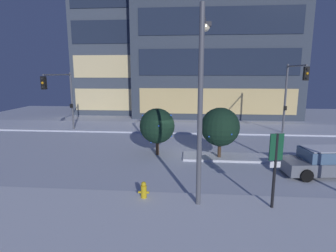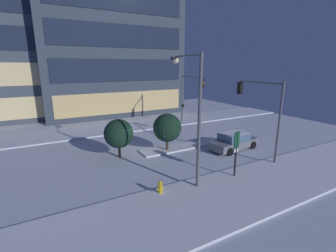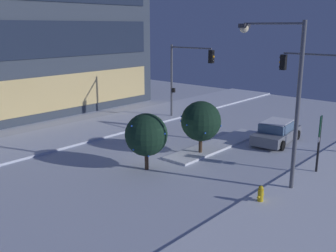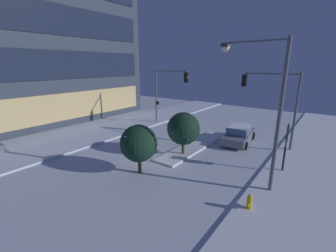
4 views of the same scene
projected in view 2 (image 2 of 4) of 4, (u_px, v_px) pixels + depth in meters
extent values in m
plane|color=silver|center=(132.00, 154.00, 20.23)|extent=(52.00, 52.00, 0.00)
cube|color=silver|center=(192.00, 207.00, 12.55)|extent=(52.00, 5.20, 0.14)
cube|color=silver|center=(105.00, 129.00, 27.88)|extent=(52.00, 5.20, 0.14)
cube|color=silver|center=(187.00, 146.00, 22.13)|extent=(9.00, 1.80, 0.14)
cube|color=#384251|center=(106.00, 9.00, 35.77)|extent=(20.10, 12.57, 31.11)
cube|color=#E5C67F|center=(124.00, 103.00, 33.66)|extent=(18.09, 0.10, 2.96)
cube|color=#232D42|center=(122.00, 70.00, 32.57)|extent=(18.09, 0.10, 2.96)
cube|color=#232D42|center=(121.00, 36.00, 31.48)|extent=(18.09, 0.10, 2.96)
cube|color=#424C5B|center=(8.00, 42.00, 32.33)|extent=(10.49, 11.03, 20.85)
cube|color=#F9E09E|center=(15.00, 109.00, 29.65)|extent=(9.44, 0.10, 2.78)
cube|color=#F9E09E|center=(9.00, 74.00, 28.62)|extent=(9.44, 0.10, 2.78)
cube|color=#232D42|center=(3.00, 38.00, 27.60)|extent=(9.44, 0.10, 2.78)
cube|color=slate|center=(234.00, 143.00, 21.38)|extent=(4.86, 2.39, 0.66)
cube|color=slate|center=(234.00, 137.00, 21.23)|extent=(2.70, 1.97, 0.60)
cube|color=white|center=(234.00, 133.00, 21.15)|extent=(2.50, 1.84, 0.04)
sphere|color=#F9E5B2|center=(244.00, 137.00, 23.20)|extent=(0.16, 0.16, 0.16)
sphere|color=#F9E5B2|center=(256.00, 141.00, 22.17)|extent=(0.16, 0.16, 0.16)
cylinder|color=black|center=(236.00, 140.00, 23.04)|extent=(0.68, 0.29, 0.66)
cylinder|color=black|center=(253.00, 145.00, 21.52)|extent=(0.68, 0.29, 0.66)
cylinder|color=black|center=(213.00, 146.00, 21.33)|extent=(0.68, 0.29, 0.66)
cylinder|color=black|center=(230.00, 152.00, 19.82)|extent=(0.68, 0.29, 0.66)
cylinder|color=#565960|center=(279.00, 124.00, 17.43)|extent=(0.18, 0.18, 6.21)
cylinder|color=#565960|center=(260.00, 82.00, 18.46)|extent=(0.12, 4.12, 0.12)
cube|color=black|center=(240.00, 88.00, 20.36)|extent=(0.32, 0.36, 1.00)
sphere|color=black|center=(239.00, 84.00, 20.45)|extent=(0.20, 0.20, 0.20)
sphere|color=orange|center=(238.00, 88.00, 20.53)|extent=(0.20, 0.20, 0.20)
sphere|color=black|center=(238.00, 92.00, 20.60)|extent=(0.20, 0.20, 0.20)
cylinder|color=#565960|center=(182.00, 100.00, 29.99)|extent=(0.18, 0.18, 6.22)
cylinder|color=#565960|center=(192.00, 77.00, 27.55)|extent=(0.12, 4.05, 0.12)
cube|color=black|center=(202.00, 83.00, 25.97)|extent=(0.32, 0.36, 1.00)
sphere|color=black|center=(203.00, 80.00, 25.73)|extent=(0.20, 0.20, 0.20)
sphere|color=orange|center=(203.00, 83.00, 25.81)|extent=(0.20, 0.20, 0.20)
sphere|color=black|center=(203.00, 86.00, 25.89)|extent=(0.20, 0.20, 0.20)
cube|color=black|center=(183.00, 106.00, 29.97)|extent=(0.20, 0.24, 0.36)
cylinder|color=#565960|center=(199.00, 125.00, 13.63)|extent=(0.20, 0.20, 8.00)
cylinder|color=#565960|center=(187.00, 56.00, 14.10)|extent=(0.36, 3.18, 0.10)
cube|color=#333338|center=(176.00, 58.00, 15.53)|extent=(0.56, 0.36, 0.20)
sphere|color=#F9E5B2|center=(176.00, 60.00, 15.56)|extent=(0.44, 0.44, 0.44)
cylinder|color=gold|center=(160.00, 189.00, 13.77)|extent=(0.26, 0.26, 0.69)
sphere|color=gold|center=(160.00, 183.00, 13.67)|extent=(0.22, 0.22, 0.22)
cylinder|color=gold|center=(157.00, 190.00, 13.68)|extent=(0.12, 0.10, 0.10)
cylinder|color=gold|center=(163.00, 188.00, 13.85)|extent=(0.12, 0.10, 0.10)
cylinder|color=black|center=(236.00, 155.00, 15.54)|extent=(0.12, 0.12, 3.19)
cube|color=#144C2D|center=(237.00, 140.00, 15.28)|extent=(0.55, 0.18, 1.06)
cube|color=white|center=(236.00, 150.00, 15.46)|extent=(0.44, 0.14, 0.24)
cylinder|color=#473323|center=(167.00, 145.00, 20.81)|extent=(0.22, 0.22, 1.08)
sphere|color=black|center=(167.00, 128.00, 20.42)|extent=(2.45, 2.45, 2.45)
sphere|color=blue|center=(177.00, 121.00, 21.07)|extent=(0.10, 0.10, 0.10)
sphere|color=blue|center=(164.00, 136.00, 19.43)|extent=(0.10, 0.10, 0.10)
sphere|color=blue|center=(155.00, 123.00, 20.97)|extent=(0.10, 0.10, 0.10)
sphere|color=blue|center=(154.00, 130.00, 19.95)|extent=(0.10, 0.10, 0.10)
sphere|color=blue|center=(179.00, 132.00, 19.84)|extent=(0.10, 0.10, 0.10)
sphere|color=blue|center=(154.00, 126.00, 20.74)|extent=(0.10, 0.10, 0.10)
cylinder|color=#473323|center=(120.00, 151.00, 19.46)|extent=(0.22, 0.22, 1.00)
sphere|color=black|center=(119.00, 134.00, 19.10)|extent=(2.35, 2.35, 2.35)
sphere|color=blue|center=(123.00, 134.00, 20.27)|extent=(0.10, 0.10, 0.10)
sphere|color=blue|center=(130.00, 124.00, 19.29)|extent=(0.10, 0.10, 0.10)
sphere|color=blue|center=(106.00, 143.00, 18.73)|extent=(0.10, 0.10, 0.10)
sphere|color=blue|center=(117.00, 148.00, 18.77)|extent=(0.10, 0.10, 0.10)
sphere|color=blue|center=(130.00, 140.00, 19.74)|extent=(0.10, 0.10, 0.10)
sphere|color=blue|center=(130.00, 124.00, 19.25)|extent=(0.10, 0.10, 0.10)
sphere|color=blue|center=(106.00, 127.00, 18.56)|extent=(0.10, 0.10, 0.10)
sphere|color=blue|center=(126.00, 134.00, 18.19)|extent=(0.10, 0.10, 0.10)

